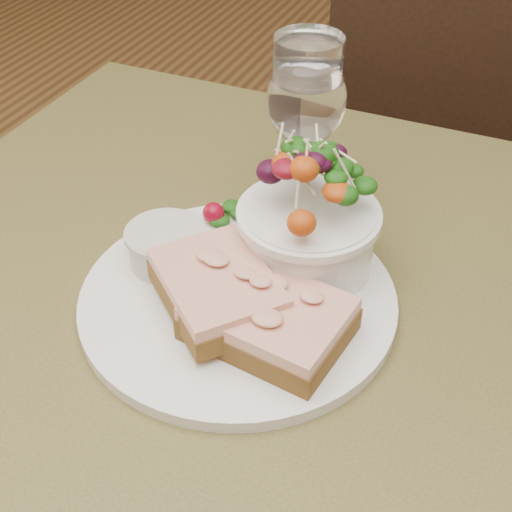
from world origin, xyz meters
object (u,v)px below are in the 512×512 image
at_px(chair_far, 429,257).
at_px(salad_bowl, 309,212).
at_px(sandwich_front, 269,319).
at_px(sandwich_back, 217,288).
at_px(wine_glass, 306,104).
at_px(dinner_plate, 238,299).
at_px(ramekin, 166,245).
at_px(cafe_table, 249,388).

distance_m(chair_far, salad_bowl, 0.84).
bearing_deg(salad_bowl, sandwich_front, -88.27).
bearing_deg(sandwich_back, wine_glass, 128.09).
bearing_deg(dinner_plate, ramekin, 169.40).
relative_size(sandwich_back, salad_bowl, 1.14).
relative_size(dinner_plate, ramekin, 4.13).
bearing_deg(salad_bowl, chair_far, 86.46).
xyz_separation_m(sandwich_back, salad_bowl, (0.05, 0.09, 0.04)).
distance_m(cafe_table, dinner_plate, 0.11).
relative_size(chair_far, dinner_plate, 3.20).
relative_size(sandwich_back, ramekin, 2.12).
bearing_deg(wine_glass, chair_far, 81.83).
bearing_deg(dinner_plate, sandwich_back, -108.09).
bearing_deg(salad_bowl, cafe_table, -111.36).
bearing_deg(wine_glass, salad_bowl, -66.80).
bearing_deg(salad_bowl, ramekin, -157.73).
distance_m(chair_far, dinner_plate, 0.86).
distance_m(chair_far, sandwich_front, 0.89).
distance_m(sandwich_front, sandwich_back, 0.05).
relative_size(salad_bowl, wine_glass, 0.73).
bearing_deg(chair_far, ramekin, 65.29).
height_order(cafe_table, sandwich_front, sandwich_front).
xyz_separation_m(sandwich_front, salad_bowl, (-0.00, 0.10, 0.04)).
xyz_separation_m(sandwich_back, wine_glass, (0.01, 0.18, 0.09)).
relative_size(ramekin, wine_glass, 0.39).
relative_size(chair_far, sandwich_back, 6.23).
relative_size(cafe_table, sandwich_back, 5.54).
relative_size(sandwich_back, wine_glass, 0.83).
bearing_deg(ramekin, sandwich_back, -28.38).
relative_size(chair_far, wine_glass, 5.14).
xyz_separation_m(chair_far, wine_glass, (-0.08, -0.56, 0.58)).
relative_size(dinner_plate, wine_glass, 1.61).
distance_m(sandwich_front, ramekin, 0.13).
height_order(dinner_plate, wine_glass, wine_glass).
relative_size(sandwich_front, ramekin, 2.01).
distance_m(chair_far, sandwich_back, 0.89).
bearing_deg(dinner_plate, salad_bowl, 57.65).
bearing_deg(sandwich_front, cafe_table, 147.52).
relative_size(sandwich_front, salad_bowl, 1.08).
bearing_deg(wine_glass, dinner_plate, -90.27).
distance_m(dinner_plate, salad_bowl, 0.10).
height_order(salad_bowl, wine_glass, wine_glass).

